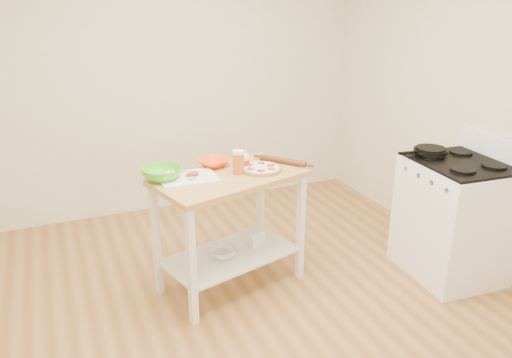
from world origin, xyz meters
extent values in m
cube|color=#AE7A40|center=(0.00, 0.00, -0.01)|extent=(4.00, 4.50, 0.02)
cube|color=#ECE6C7|center=(0.00, 2.26, 1.35)|extent=(4.00, 0.02, 2.70)
cube|color=#ECE6C7|center=(2.01, 0.00, 1.35)|extent=(0.02, 4.50, 2.70)
cube|color=tan|center=(0.00, 0.55, 0.88)|extent=(1.18, 0.84, 0.04)
cube|color=white|center=(0.00, 0.55, 0.25)|extent=(1.09, 0.76, 0.02)
cube|color=white|center=(-0.41, 0.19, 0.43)|extent=(0.06, 0.06, 0.86)
cube|color=white|center=(-0.54, 0.66, 0.43)|extent=(0.06, 0.06, 0.86)
cube|color=white|center=(0.54, 0.44, 0.43)|extent=(0.06, 0.06, 0.86)
cube|color=white|center=(0.41, 0.92, 0.43)|extent=(0.06, 0.06, 0.86)
cube|color=white|center=(1.67, 0.04, 0.46)|extent=(0.69, 0.79, 0.92)
cube|color=black|center=(1.67, 0.04, 0.93)|extent=(0.65, 0.74, 0.02)
cube|color=white|center=(1.97, 0.02, 1.02)|extent=(0.09, 0.74, 0.18)
cylinder|color=black|center=(1.57, 0.27, 0.98)|extent=(0.26, 0.26, 0.03)
cube|color=black|center=(1.37, 0.30, 0.98)|extent=(0.16, 0.05, 0.02)
cylinder|color=tan|center=(0.25, 0.56, 0.91)|extent=(0.30, 0.30, 0.02)
cylinder|color=tan|center=(0.25, 0.56, 0.92)|extent=(0.30, 0.30, 0.01)
cylinder|color=white|center=(0.25, 0.56, 0.92)|extent=(0.26, 0.26, 0.01)
cylinder|color=#B2311A|center=(0.34, 0.57, 0.93)|extent=(0.06, 0.06, 0.01)
cylinder|color=#B2311A|center=(0.29, 0.64, 0.93)|extent=(0.06, 0.06, 0.01)
cylinder|color=#B2311A|center=(0.20, 0.63, 0.93)|extent=(0.06, 0.06, 0.01)
cylinder|color=#B2311A|center=(0.17, 0.55, 0.93)|extent=(0.06, 0.06, 0.01)
cylinder|color=#B2311A|center=(0.22, 0.48, 0.93)|extent=(0.06, 0.06, 0.01)
cylinder|color=#B2311A|center=(0.30, 0.49, 0.93)|extent=(0.06, 0.06, 0.01)
sphere|color=white|center=(0.31, 0.60, 0.93)|extent=(0.04, 0.04, 0.04)
sphere|color=white|center=(0.23, 0.63, 0.93)|extent=(0.04, 0.04, 0.04)
sphere|color=white|center=(0.19, 0.56, 0.93)|extent=(0.04, 0.04, 0.04)
plane|color=#214E14|center=(0.30, 0.55, 0.93)|extent=(0.03, 0.03, 0.00)
plane|color=#214E14|center=(0.30, 0.62, 0.93)|extent=(0.04, 0.04, 0.00)
plane|color=#214E14|center=(0.22, 0.63, 0.93)|extent=(0.03, 0.03, 0.00)
plane|color=#214E14|center=(0.18, 0.57, 0.93)|extent=(0.03, 0.03, 0.00)
plane|color=#214E14|center=(0.20, 0.50, 0.93)|extent=(0.04, 0.04, 0.00)
cube|color=white|center=(-0.29, 0.61, 0.91)|extent=(0.40, 0.30, 0.01)
cube|color=#F4EACC|center=(-0.41, 0.68, 0.92)|extent=(0.02, 0.02, 0.02)
cube|color=#F4EACC|center=(-0.37, 0.68, 0.92)|extent=(0.02, 0.02, 0.02)
cube|color=#F4EACC|center=(-0.34, 0.68, 0.92)|extent=(0.02, 0.02, 0.02)
cube|color=#F4EACC|center=(-0.41, 0.71, 0.92)|extent=(0.02, 0.02, 0.02)
cube|color=#F4EACC|center=(-0.37, 0.71, 0.92)|extent=(0.02, 0.02, 0.02)
cube|color=#F4EACC|center=(-0.34, 0.71, 0.92)|extent=(0.02, 0.02, 0.02)
cylinder|color=#B2311A|center=(-0.27, 0.63, 0.92)|extent=(0.07, 0.07, 0.01)
cylinder|color=#B2311A|center=(-0.25, 0.63, 0.92)|extent=(0.07, 0.07, 0.01)
cylinder|color=#B2311A|center=(-0.24, 0.63, 0.93)|extent=(0.07, 0.07, 0.01)
cube|color=#3EC7B4|center=(-0.28, 0.55, 0.92)|extent=(0.07, 0.07, 0.01)
cylinder|color=#3EC7B4|center=(-0.24, 0.62, 0.92)|extent=(0.08, 0.08, 0.01)
cube|color=silver|center=(-0.36, 0.71, 0.91)|extent=(0.18, 0.04, 0.00)
cube|color=black|center=(-0.49, 0.69, 0.92)|extent=(0.10, 0.03, 0.01)
imported|color=#FF520F|center=(-0.04, 0.79, 0.93)|extent=(0.31, 0.31, 0.06)
imported|color=#4DD31E|center=(-0.46, 0.66, 0.94)|extent=(0.32, 0.32, 0.09)
cylinder|color=#C06117|center=(0.07, 0.56, 0.98)|extent=(0.08, 0.08, 0.15)
cylinder|color=white|center=(0.07, 0.56, 1.06)|extent=(0.09, 0.09, 0.02)
cylinder|color=white|center=(0.15, 0.65, 0.95)|extent=(0.09, 0.09, 0.11)
cylinder|color=red|center=(0.15, 0.65, 0.95)|extent=(0.09, 0.09, 0.04)
cylinder|color=silver|center=(0.17, 0.65, 1.04)|extent=(0.01, 0.06, 0.11)
cylinder|color=#5C3215|center=(0.47, 0.64, 0.92)|extent=(0.27, 0.33, 0.04)
imported|color=silver|center=(-0.07, 0.54, 0.29)|extent=(0.26, 0.26, 0.07)
cube|color=white|center=(0.22, 0.63, 0.32)|extent=(0.15, 0.15, 0.12)
camera|label=1|loc=(-1.14, -2.62, 2.13)|focal=35.00mm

